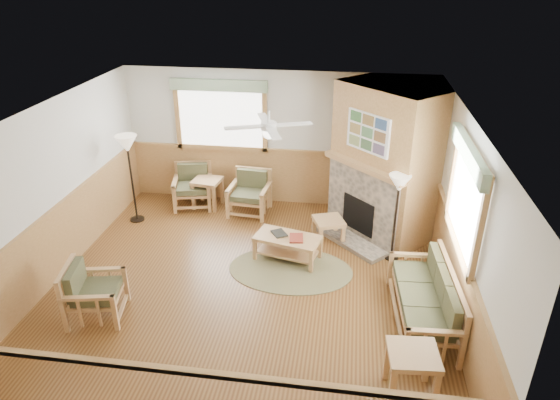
# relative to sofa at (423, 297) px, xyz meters

# --- Properties ---
(floor) EXTENTS (6.00, 6.00, 0.01)m
(floor) POSITION_rel_sofa_xyz_m (-2.55, 0.52, -0.42)
(floor) COLOR brown
(floor) RESTS_ON ground
(ceiling) EXTENTS (6.00, 6.00, 0.01)m
(ceiling) POSITION_rel_sofa_xyz_m (-2.55, 0.52, 2.29)
(ceiling) COLOR white
(ceiling) RESTS_ON floor
(wall_back) EXTENTS (6.00, 0.02, 2.70)m
(wall_back) POSITION_rel_sofa_xyz_m (-2.55, 3.52, 0.94)
(wall_back) COLOR silver
(wall_back) RESTS_ON floor
(wall_front) EXTENTS (6.00, 0.02, 2.70)m
(wall_front) POSITION_rel_sofa_xyz_m (-2.55, -2.48, 0.94)
(wall_front) COLOR silver
(wall_front) RESTS_ON floor
(wall_left) EXTENTS (0.02, 6.00, 2.70)m
(wall_left) POSITION_rel_sofa_xyz_m (-5.55, 0.52, 0.94)
(wall_left) COLOR silver
(wall_left) RESTS_ON floor
(wall_right) EXTENTS (0.02, 6.00, 2.70)m
(wall_right) POSITION_rel_sofa_xyz_m (0.45, 0.52, 0.94)
(wall_right) COLOR silver
(wall_right) RESTS_ON floor
(wainscot) EXTENTS (6.00, 6.00, 1.10)m
(wainscot) POSITION_rel_sofa_xyz_m (-2.55, 0.52, 0.14)
(wainscot) COLOR #A27542
(wainscot) RESTS_ON floor
(fireplace) EXTENTS (3.11, 3.11, 2.70)m
(fireplace) POSITION_rel_sofa_xyz_m (-0.50, 2.57, 0.94)
(fireplace) COLOR #A27542
(fireplace) RESTS_ON floor
(window_back) EXTENTS (1.90, 0.16, 1.50)m
(window_back) POSITION_rel_sofa_xyz_m (-3.65, 3.48, 2.12)
(window_back) COLOR white
(window_back) RESTS_ON wall_back
(window_right) EXTENTS (0.16, 1.90, 1.50)m
(window_right) POSITION_rel_sofa_xyz_m (0.41, 0.32, 2.12)
(window_right) COLOR white
(window_right) RESTS_ON wall_right
(ceiling_fan) EXTENTS (1.59, 1.59, 0.36)m
(ceiling_fan) POSITION_rel_sofa_xyz_m (-2.25, 0.82, 2.25)
(ceiling_fan) COLOR white
(ceiling_fan) RESTS_ON ceiling
(sofa) EXTENTS (1.83, 0.83, 0.82)m
(sofa) POSITION_rel_sofa_xyz_m (0.00, 0.00, 0.00)
(sofa) COLOR tan
(sofa) RESTS_ON floor
(armchair_back_left) EXTENTS (0.89, 0.89, 0.83)m
(armchair_back_left) POSITION_rel_sofa_xyz_m (-4.20, 3.07, 0.00)
(armchair_back_left) COLOR tan
(armchair_back_left) RESTS_ON floor
(armchair_back_right) EXTENTS (0.80, 0.80, 0.83)m
(armchair_back_right) POSITION_rel_sofa_xyz_m (-3.00, 2.90, 0.01)
(armchair_back_right) COLOR tan
(armchair_back_right) RESTS_ON floor
(armchair_left) EXTENTS (0.86, 0.86, 0.82)m
(armchair_left) POSITION_rel_sofa_xyz_m (-4.49, -0.51, -0.00)
(armchair_left) COLOR tan
(armchair_left) RESTS_ON floor
(coffee_table) EXTENTS (1.17, 0.78, 0.43)m
(coffee_table) POSITION_rel_sofa_xyz_m (-2.04, 1.33, -0.20)
(coffee_table) COLOR tan
(coffee_table) RESTS_ON floor
(end_table_chairs) EXTENTS (0.59, 0.57, 0.60)m
(end_table_chairs) POSITION_rel_sofa_xyz_m (-3.89, 3.07, -0.11)
(end_table_chairs) COLOR tan
(end_table_chairs) RESTS_ON floor
(end_table_sofa) EXTENTS (0.60, 0.58, 0.63)m
(end_table_sofa) POSITION_rel_sofa_xyz_m (-0.27, -1.34, -0.10)
(end_table_sofa) COLOR tan
(end_table_sofa) RESTS_ON floor
(footstool) EXTENTS (0.64, 0.64, 0.43)m
(footstool) POSITION_rel_sofa_xyz_m (-1.40, 2.04, -0.20)
(footstool) COLOR tan
(footstool) RESTS_ON floor
(braided_rug) EXTENTS (2.32, 2.32, 0.01)m
(braided_rug) POSITION_rel_sofa_xyz_m (-1.95, 1.00, -0.41)
(braided_rug) COLOR brown
(braided_rug) RESTS_ON floor
(floor_lamp_left) EXTENTS (0.50, 0.50, 1.72)m
(floor_lamp_left) POSITION_rel_sofa_xyz_m (-5.10, 2.29, 0.45)
(floor_lamp_left) COLOR black
(floor_lamp_left) RESTS_ON floor
(floor_lamp_right) EXTENTS (0.38, 0.38, 1.53)m
(floor_lamp_right) POSITION_rel_sofa_xyz_m (-0.30, 1.62, 0.35)
(floor_lamp_right) COLOR black
(floor_lamp_right) RESTS_ON floor
(book_red) EXTENTS (0.25, 0.32, 0.03)m
(book_red) POSITION_rel_sofa_xyz_m (-1.89, 1.28, 0.05)
(book_red) COLOR maroon
(book_red) RESTS_ON coffee_table
(book_dark) EXTENTS (0.31, 0.34, 0.03)m
(book_dark) POSITION_rel_sofa_xyz_m (-2.19, 1.40, 0.04)
(book_dark) COLOR black
(book_dark) RESTS_ON coffee_table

